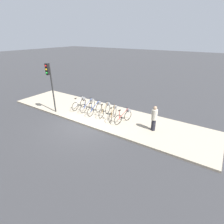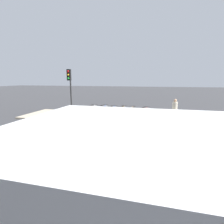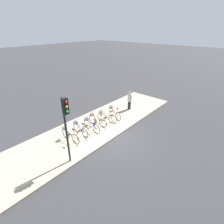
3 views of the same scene
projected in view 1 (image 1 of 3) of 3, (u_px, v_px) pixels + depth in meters
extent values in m
plane|color=#38383A|center=(84.00, 126.00, 11.30)|extent=(120.00, 120.00, 0.00)
cube|color=#B7A88E|center=(101.00, 115.00, 12.72)|extent=(15.44, 3.80, 0.12)
torus|color=black|center=(75.00, 107.00, 13.09)|extent=(0.05, 0.66, 0.66)
torus|color=black|center=(83.00, 103.00, 13.79)|extent=(0.05, 0.66, 0.66)
cylinder|color=silver|center=(79.00, 101.00, 13.33)|extent=(0.05, 0.93, 0.56)
cylinder|color=silver|center=(76.00, 102.00, 13.06)|extent=(0.03, 0.03, 0.60)
cube|color=black|center=(76.00, 98.00, 12.93)|extent=(0.07, 0.20, 0.04)
cylinder|color=#262626|center=(83.00, 96.00, 13.56)|extent=(0.46, 0.03, 0.02)
cube|color=gray|center=(83.00, 98.00, 13.68)|extent=(0.24, 0.21, 0.18)
torus|color=black|center=(83.00, 109.00, 12.74)|extent=(0.09, 0.66, 0.66)
torus|color=black|center=(92.00, 105.00, 13.40)|extent=(0.09, 0.66, 0.66)
cylinder|color=navy|center=(88.00, 103.00, 12.96)|extent=(0.11, 0.93, 0.56)
cylinder|color=navy|center=(84.00, 104.00, 12.71)|extent=(0.03, 0.03, 0.60)
cube|color=black|center=(84.00, 100.00, 12.58)|extent=(0.09, 0.21, 0.04)
cylinder|color=#262626|center=(92.00, 98.00, 13.17)|extent=(0.46, 0.06, 0.02)
cube|color=gray|center=(92.00, 100.00, 13.28)|extent=(0.26, 0.22, 0.18)
torus|color=black|center=(90.00, 112.00, 12.19)|extent=(0.06, 0.66, 0.66)
torus|color=black|center=(99.00, 108.00, 12.87)|extent=(0.06, 0.66, 0.66)
cylinder|color=navy|center=(95.00, 106.00, 12.43)|extent=(0.06, 0.93, 0.56)
cylinder|color=navy|center=(91.00, 107.00, 12.17)|extent=(0.03, 0.03, 0.60)
cube|color=black|center=(91.00, 103.00, 12.04)|extent=(0.08, 0.20, 0.04)
cylinder|color=#262626|center=(98.00, 101.00, 12.64)|extent=(0.46, 0.04, 0.02)
cube|color=gray|center=(99.00, 103.00, 12.76)|extent=(0.25, 0.21, 0.18)
torus|color=black|center=(101.00, 114.00, 11.93)|extent=(0.10, 0.66, 0.66)
torus|color=black|center=(108.00, 109.00, 12.67)|extent=(0.10, 0.66, 0.66)
cylinder|color=olive|center=(105.00, 108.00, 12.19)|extent=(0.12, 0.93, 0.56)
cylinder|color=olive|center=(102.00, 109.00, 11.91)|extent=(0.03, 0.03, 0.60)
cube|color=black|center=(102.00, 105.00, 11.78)|extent=(0.09, 0.21, 0.04)
cylinder|color=#262626|center=(108.00, 102.00, 12.44)|extent=(0.46, 0.07, 0.02)
cube|color=gray|center=(108.00, 104.00, 12.55)|extent=(0.26, 0.22, 0.18)
torus|color=black|center=(111.00, 117.00, 11.39)|extent=(0.20, 0.65, 0.66)
torus|color=black|center=(115.00, 112.00, 12.18)|extent=(0.20, 0.65, 0.66)
cylinder|color=olive|center=(113.00, 111.00, 11.68)|extent=(0.27, 0.90, 0.56)
cylinder|color=olive|center=(111.00, 112.00, 11.38)|extent=(0.04, 0.04, 0.60)
cube|color=black|center=(111.00, 108.00, 11.25)|extent=(0.12, 0.21, 0.04)
cylinder|color=#262626|center=(115.00, 104.00, 11.95)|extent=(0.45, 0.14, 0.02)
cube|color=gray|center=(115.00, 107.00, 12.07)|extent=(0.28, 0.25, 0.18)
torus|color=black|center=(118.00, 120.00, 11.08)|extent=(0.21, 0.65, 0.66)
torus|color=black|center=(128.00, 116.00, 11.63)|extent=(0.21, 0.65, 0.66)
cylinder|color=red|center=(123.00, 114.00, 11.25)|extent=(0.27, 0.90, 0.56)
cylinder|color=red|center=(119.00, 115.00, 11.03)|extent=(0.04, 0.04, 0.60)
cube|color=black|center=(119.00, 110.00, 10.90)|extent=(0.12, 0.21, 0.04)
cylinder|color=#262626|center=(128.00, 108.00, 11.40)|extent=(0.45, 0.14, 0.02)
cube|color=gray|center=(129.00, 110.00, 11.51)|extent=(0.28, 0.26, 0.18)
cylinder|color=#23232D|center=(153.00, 125.00, 10.41)|extent=(0.26, 0.26, 0.71)
cylinder|color=beige|center=(154.00, 115.00, 10.14)|extent=(0.34, 0.34, 0.63)
sphere|color=tan|center=(155.00, 108.00, 9.97)|extent=(0.21, 0.21, 0.21)
cylinder|color=#2D2D2D|center=(53.00, 89.00, 12.35)|extent=(0.10, 0.10, 3.54)
cube|color=black|center=(47.00, 69.00, 11.65)|extent=(0.24, 0.20, 0.75)
sphere|color=red|center=(46.00, 66.00, 11.48)|extent=(0.14, 0.14, 0.14)
sphere|color=gold|center=(46.00, 69.00, 11.57)|extent=(0.14, 0.14, 0.14)
sphere|color=green|center=(47.00, 73.00, 11.66)|extent=(0.14, 0.14, 0.14)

